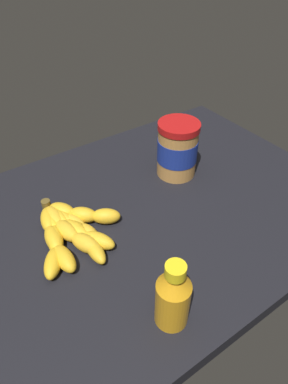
{
  "coord_description": "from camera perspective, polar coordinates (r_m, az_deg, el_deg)",
  "views": [
    {
      "loc": [
        35.9,
        46.03,
        51.92
      ],
      "look_at": [
        3.6,
        -0.92,
        4.17
      ],
      "focal_mm": 31.01,
      "sensor_mm": 36.0,
      "label": 1
    }
  ],
  "objects": [
    {
      "name": "honey_bottle",
      "position": [
        0.54,
        5.01,
        -17.47
      ],
      "size": [
        5.6,
        5.6,
        13.86
      ],
      "color": "orange",
      "rests_on": "ground_plane"
    },
    {
      "name": "banana_bunch",
      "position": [
        0.71,
        -12.71,
        -6.25
      ],
      "size": [
        21.31,
        22.13,
        3.51
      ],
      "color": "gold",
      "rests_on": "ground_plane"
    },
    {
      "name": "ground_plane",
      "position": [
        0.79,
        2.52,
        -2.72
      ],
      "size": [
        86.43,
        65.52,
        3.62
      ],
      "primitive_type": "cube",
      "color": "black"
    },
    {
      "name": "peanut_butter_jar",
      "position": [
        0.83,
        5.76,
        7.34
      ],
      "size": [
        10.23,
        10.23,
        14.39
      ],
      "color": "#BF8442",
      "rests_on": "ground_plane"
    }
  ]
}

